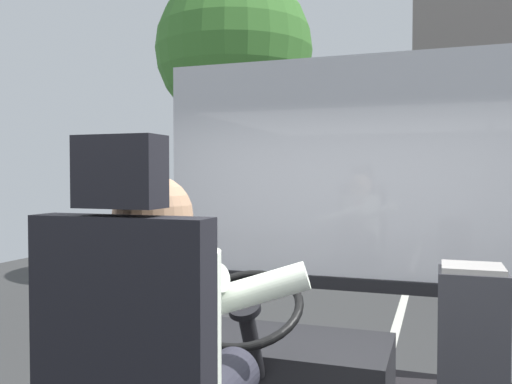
% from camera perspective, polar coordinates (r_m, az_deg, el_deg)
% --- Properties ---
extents(ground, '(18.00, 44.00, 0.06)m').
position_cam_1_polar(ground, '(10.77, 16.00, -9.22)').
color(ground, '#363636').
extents(bus_driver, '(0.78, 0.57, 0.76)m').
position_cam_1_polar(bus_driver, '(1.63, -9.88, -15.69)').
color(bus_driver, '#282833').
rests_on(bus_driver, driver_seat).
extents(steering_console, '(1.10, 0.96, 0.78)m').
position_cam_1_polar(steering_console, '(2.76, 2.02, -18.98)').
color(steering_console, black).
rests_on(steering_console, bus_floor).
extents(fare_box, '(0.24, 0.23, 0.87)m').
position_cam_1_polar(fare_box, '(2.25, 21.91, -18.22)').
color(fare_box, '#333338').
rests_on(fare_box, bus_floor).
extents(windshield_panel, '(2.50, 0.08, 1.48)m').
position_cam_1_polar(windshield_panel, '(3.43, 10.18, -0.77)').
color(windshield_panel, silver).
extents(street_tree, '(3.04, 3.04, 5.98)m').
position_cam_1_polar(street_tree, '(10.79, -2.34, 14.65)').
color(street_tree, '#4C3828').
rests_on(street_tree, ground).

